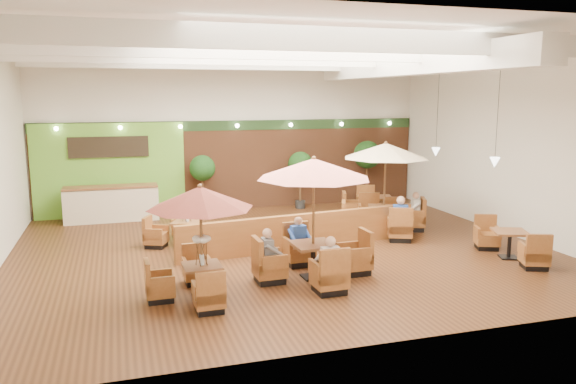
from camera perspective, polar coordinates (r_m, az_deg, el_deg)
name	(u,v)px	position (r m, az deg, el deg)	size (l,w,h in m)	color
room	(279,113)	(15.86, -0.94, 8.02)	(14.04, 14.00, 5.52)	#381E0F
service_counter	(112,204)	(19.44, -17.48, -1.14)	(3.00, 0.75, 1.18)	beige
booth_divider	(303,231)	(15.23, 1.49, -4.03)	(7.00, 0.18, 0.97)	brown
table_0	(198,217)	(11.51, -9.11, -2.48)	(2.24, 2.30, 2.37)	brown
table_1	(314,196)	(12.54, 2.62, -0.45)	(2.75, 2.75, 2.80)	brown
table_2	(385,171)	(17.00, 9.83, 2.08)	(2.91, 2.91, 2.78)	brown
table_3	(180,230)	(15.85, -10.96, -3.82)	(1.74, 2.46, 1.46)	brown
table_4	(509,245)	(15.47, 21.56, -5.02)	(1.06, 2.59, 0.91)	brown
table_5	(371,209)	(19.03, 8.39, -1.70)	(1.91, 2.73, 0.97)	brown
topiary_0	(202,170)	(19.69, -8.69, 2.19)	(0.90, 0.90, 2.08)	black
topiary_1	(300,166)	(20.50, 1.26, 2.63)	(0.90, 0.90, 2.09)	black
topiary_2	(367,157)	(21.45, 8.05, 3.52)	(1.04, 1.04, 2.42)	black
diner_0	(330,258)	(11.87, 4.25, -6.74)	(0.39, 0.31, 0.78)	silver
diner_1	(299,236)	(13.74, 1.14, -4.47)	(0.38, 0.32, 0.74)	#2951B3
diner_2	(270,250)	(12.50, -1.89, -5.87)	(0.30, 0.38, 0.77)	slate
diner_3	(400,214)	(16.30, 11.33, -2.24)	(0.47, 0.45, 0.85)	#2951B3
diner_4	(414,207)	(17.66, 12.68, -1.49)	(0.35, 0.40, 0.74)	silver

